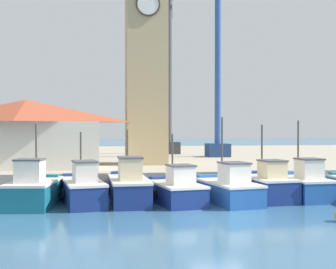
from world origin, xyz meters
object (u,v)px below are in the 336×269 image
object	(u,v)px
port_crane_far	(169,80)
fishing_boat_mid_left	(176,190)
fishing_boat_left_outer	(83,189)
fishing_boat_far_left	(33,190)
fishing_boat_left_inner	(129,187)
fishing_boat_center	(227,189)
fishing_boat_right_inner	(303,185)
clock_tower	(146,51)
port_crane_near	(217,77)
warehouse_left	(26,133)
fishing_boat_mid_right	(266,185)

from	to	relation	value
port_crane_far	fishing_boat_mid_left	bearing A→B (deg)	-97.69
fishing_boat_left_outer	fishing_boat_mid_left	size ratio (longest dim) A/B	1.13
fishing_boat_left_outer	fishing_boat_mid_left	distance (m)	4.81
fishing_boat_left_outer	fishing_boat_mid_left	world-z (taller)	fishing_boat_left_outer
fishing_boat_far_left	fishing_boat_left_inner	size ratio (longest dim) A/B	0.84
fishing_boat_far_left	fishing_boat_mid_left	xyz separation A→B (m)	(7.18, -0.06, -0.12)
fishing_boat_left_outer	fishing_boat_center	xyz separation A→B (m)	(7.50, -0.60, -0.05)
fishing_boat_right_inner	clock_tower	distance (m)	15.19
port_crane_far	fishing_boat_right_inner	bearing A→B (deg)	-80.34
fishing_boat_left_inner	fishing_boat_mid_left	distance (m)	2.49
fishing_boat_left_outer	port_crane_near	xyz separation A→B (m)	(11.52, 17.33, 7.76)
warehouse_left	fishing_boat_left_outer	bearing A→B (deg)	-63.96
fishing_boat_far_left	fishing_boat_left_outer	bearing A→B (deg)	10.59
fishing_boat_left_outer	fishing_boat_mid_right	size ratio (longest dim) A/B	1.20
fishing_boat_left_outer	fishing_boat_mid_right	world-z (taller)	fishing_boat_mid_right
fishing_boat_center	clock_tower	bearing A→B (deg)	107.69
port_crane_near	port_crane_far	xyz separation A→B (m)	(-3.55, 5.72, 0.27)
fishing_boat_left_inner	warehouse_left	distance (m)	10.72
fishing_boat_right_inner	port_crane_far	bearing A→B (deg)	99.66
fishing_boat_far_left	fishing_boat_center	world-z (taller)	fishing_boat_center
fishing_boat_mid_right	port_crane_near	xyz separation A→B (m)	(1.70, 17.40, 7.76)
port_crane_far	fishing_boat_far_left	bearing A→B (deg)	-113.79
fishing_boat_left_inner	fishing_boat_mid_right	bearing A→B (deg)	-1.29
fishing_boat_left_inner	fishing_boat_center	size ratio (longest dim) A/B	1.02
fishing_boat_left_inner	clock_tower	world-z (taller)	clock_tower
warehouse_left	port_crane_near	world-z (taller)	port_crane_near
fishing_boat_mid_left	port_crane_far	xyz separation A→B (m)	(3.18, 23.56, 8.12)
fishing_boat_far_left	fishing_boat_left_outer	size ratio (longest dim) A/B	0.83
clock_tower	warehouse_left	size ratio (longest dim) A/B	1.71
clock_tower	port_crane_near	world-z (taller)	port_crane_near
fishing_boat_left_outer	clock_tower	size ratio (longest dim) A/B	0.31
fishing_boat_center	fishing_boat_mid_right	xyz separation A→B (m)	(2.32, 0.53, 0.05)
fishing_boat_far_left	fishing_boat_left_outer	xyz separation A→B (m)	(2.39, 0.45, -0.04)
fishing_boat_right_inner	clock_tower	size ratio (longest dim) A/B	0.25
clock_tower	warehouse_left	bearing A→B (deg)	-170.35
fishing_boat_center	fishing_boat_right_inner	bearing A→B (deg)	6.47
fishing_boat_right_inner	port_crane_near	distance (m)	19.09
fishing_boat_right_inner	port_crane_far	size ratio (longest dim) A/B	0.23
fishing_boat_center	port_crane_near	bearing A→B (deg)	77.36
fishing_boat_far_left	fishing_boat_mid_right	xyz separation A→B (m)	(12.22, 0.38, -0.04)
fishing_boat_center	fishing_boat_right_inner	distance (m)	4.44
fishing_boat_far_left	warehouse_left	size ratio (longest dim) A/B	0.44
clock_tower	fishing_boat_right_inner	bearing A→B (deg)	-51.77
fishing_boat_mid_left	fishing_boat_right_inner	distance (m)	7.13
fishing_boat_mid_left	warehouse_left	distance (m)	12.75
fishing_boat_mid_left	port_crane_near	distance (m)	20.62
fishing_boat_left_outer	port_crane_far	world-z (taller)	port_crane_far
fishing_boat_left_inner	fishing_boat_right_inner	bearing A→B (deg)	-1.21
fishing_boat_mid_right	clock_tower	distance (m)	14.22
fishing_boat_right_inner	fishing_boat_center	bearing A→B (deg)	-173.53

